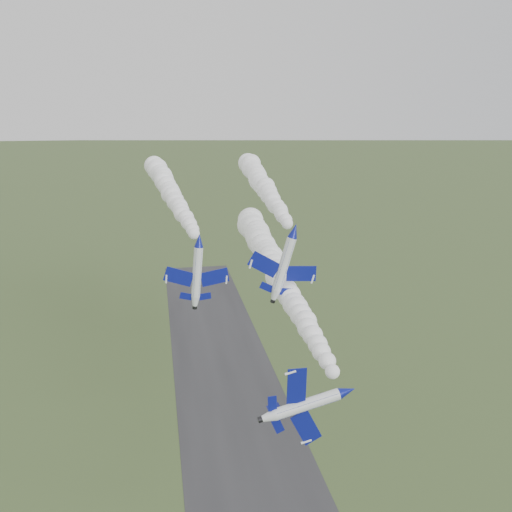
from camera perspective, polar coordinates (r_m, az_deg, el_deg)
The scene contains 7 objects.
runway at distance 107.88m, azimuth -0.62°, elevation -20.34°, with size 24.00×260.00×0.04m, color #29292B.
jet_lead at distance 66.16m, azimuth 9.15°, elevation -13.23°, with size 3.30×11.47×9.26m.
smoke_trail_jet_lead at distance 98.58m, azimuth 2.20°, elevation -1.75°, with size 5.82×70.34×5.82m, color silver, non-canonical shape.
jet_pair_left at distance 84.26m, azimuth -5.70°, elevation 1.55°, with size 9.73×11.68×2.92m.
smoke_trail_jet_pair_left at distance 121.92m, azimuth -8.66°, elevation 6.52°, with size 5.17×72.76×5.17m, color silver, non-canonical shape.
jet_pair_right at distance 85.53m, azimuth 3.86°, elevation 2.53°, with size 10.31×12.83×3.99m.
smoke_trail_jet_pair_right at distance 117.51m, azimuth 0.82°, elevation 6.95°, with size 4.89×60.04×4.89m, color silver, non-canonical shape.
Camera 1 is at (-14.25, -56.82, 62.45)m, focal length 40.00 mm.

